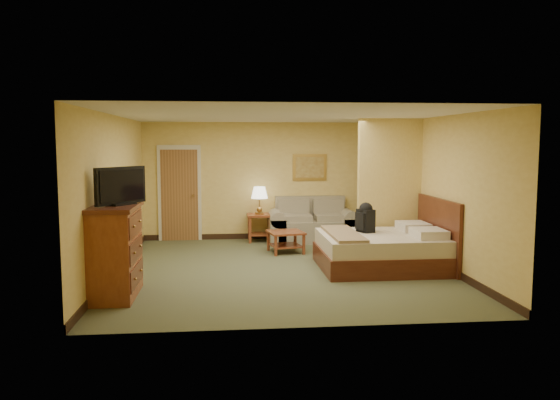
{
  "coord_description": "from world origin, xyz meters",
  "views": [
    {
      "loc": [
        -0.93,
        -9.12,
        2.15
      ],
      "look_at": [
        0.04,
        0.6,
        1.12
      ],
      "focal_mm": 35.0,
      "sensor_mm": 36.0,
      "label": 1
    }
  ],
  "objects": [
    {
      "name": "right_wall",
      "position": [
        2.75,
        0.0,
        1.3
      ],
      "size": [
        0.02,
        6.0,
        2.6
      ],
      "primitive_type": "cube",
      "color": "#DEBC5E",
      "rests_on": "floor"
    },
    {
      "name": "dresser",
      "position": [
        -2.48,
        -1.46,
        0.65
      ],
      "size": [
        0.64,
        1.21,
        1.29
      ],
      "color": "maroon",
      "rests_on": "floor"
    },
    {
      "name": "left_wall",
      "position": [
        -2.75,
        0.0,
        1.3
      ],
      "size": [
        0.02,
        6.0,
        2.6
      ],
      "primitive_type": "cube",
      "color": "#DEBC5E",
      "rests_on": "floor"
    },
    {
      "name": "backpack",
      "position": [
        1.5,
        0.14,
        0.86
      ],
      "size": [
        0.3,
        0.35,
        0.52
      ],
      "rotation": [
        0.0,
        0.0,
        0.38
      ],
      "color": "black",
      "rests_on": "bed"
    },
    {
      "name": "table_lamp",
      "position": [
        -0.21,
        2.65,
        1.05
      ],
      "size": [
        0.36,
        0.36,
        0.6
      ],
      "color": "#A2793B",
      "rests_on": "side_table"
    },
    {
      "name": "loveseat",
      "position": [
        0.94,
        2.58,
        0.31
      ],
      "size": [
        1.9,
        0.88,
        0.96
      ],
      "color": "gray",
      "rests_on": "floor"
    },
    {
      "name": "ceiling",
      "position": [
        0.0,
        0.0,
        2.6
      ],
      "size": [
        6.0,
        6.0,
        0.0
      ],
      "primitive_type": "plane",
      "rotation": [
        3.14,
        0.0,
        0.0
      ],
      "color": "white",
      "rests_on": "back_wall"
    },
    {
      "name": "floor",
      "position": [
        0.0,
        0.0,
        0.0
      ],
      "size": [
        6.0,
        6.0,
        0.0
      ],
      "primitive_type": "plane",
      "color": "#4E5235",
      "rests_on": "ground"
    },
    {
      "name": "bed",
      "position": [
        1.81,
        -0.12,
        0.33
      ],
      "size": [
        2.18,
        1.85,
        1.2
      ],
      "color": "#481C10",
      "rests_on": "floor"
    },
    {
      "name": "door",
      "position": [
        -1.95,
        2.96,
        1.03
      ],
      "size": [
        0.94,
        0.16,
        2.1
      ],
      "color": "beige",
      "rests_on": "floor"
    },
    {
      "name": "back_wall",
      "position": [
        0.0,
        3.0,
        1.3
      ],
      "size": [
        5.5,
        0.02,
        2.6
      ],
      "primitive_type": "cube",
      "color": "#DEBC5E",
      "rests_on": "floor"
    },
    {
      "name": "coffee_table",
      "position": [
        0.22,
        1.37,
        0.3
      ],
      "size": [
        0.76,
        0.76,
        0.42
      ],
      "rotation": [
        0.0,
        0.0,
        0.18
      ],
      "color": "maroon",
      "rests_on": "floor"
    },
    {
      "name": "tv",
      "position": [
        -2.38,
        -1.46,
        1.54
      ],
      "size": [
        0.57,
        0.72,
        0.53
      ],
      "rotation": [
        0.0,
        0.0,
        -0.65
      ],
      "color": "black",
      "rests_on": "dresser"
    },
    {
      "name": "partition",
      "position": [
        2.15,
        0.93,
        1.3
      ],
      "size": [
        1.2,
        0.15,
        2.6
      ],
      "primitive_type": "cube",
      "color": "#DEBC5E",
      "rests_on": "floor"
    },
    {
      "name": "side_table",
      "position": [
        -0.21,
        2.65,
        0.4
      ],
      "size": [
        0.55,
        0.55,
        0.6
      ],
      "color": "maroon",
      "rests_on": "floor"
    },
    {
      "name": "baseboard",
      "position": [
        0.0,
        2.99,
        0.06
      ],
      "size": [
        5.5,
        0.02,
        0.12
      ],
      "primitive_type": "cube",
      "color": "black",
      "rests_on": "floor"
    },
    {
      "name": "wall_picture",
      "position": [
        0.94,
        2.97,
        1.6
      ],
      "size": [
        0.76,
        0.04,
        0.59
      ],
      "color": "#B78E3F",
      "rests_on": "back_wall"
    }
  ]
}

